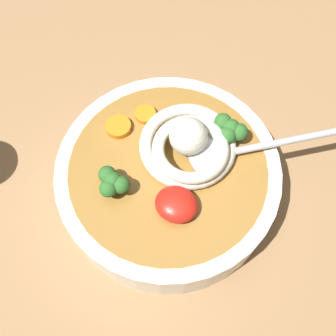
{
  "coord_description": "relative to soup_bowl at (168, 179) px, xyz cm",
  "views": [
    {
      "loc": [
        4.93,
        -19.59,
        48.05
      ],
      "look_at": [
        -3.22,
        -3.04,
        10.15
      ],
      "focal_mm": 42.97,
      "sensor_mm": 36.0,
      "label": 1
    }
  ],
  "objects": [
    {
      "name": "table_slab",
      "position": [
        3.22,
        3.04,
        -5.18
      ],
      "size": [
        113.04,
        113.04,
        4.14
      ],
      "primitive_type": "cube",
      "color": "#936D47",
      "rests_on": "ground"
    },
    {
      "name": "broccoli_floret_beside_noodles",
      "position": [
        -3.85,
        -4.57,
        4.66
      ],
      "size": [
        3.53,
        3.04,
        2.79
      ],
      "color": "#7A9E60",
      "rests_on": "soup_bowl"
    },
    {
      "name": "noodle_pile",
      "position": [
        1.0,
        2.51,
        4.33
      ],
      "size": [
        11.36,
        11.14,
        4.57
      ],
      "color": "silver",
      "rests_on": "soup_bowl"
    },
    {
      "name": "soup_bowl",
      "position": [
        0.0,
        0.0,
        0.0
      ],
      "size": [
        23.94,
        23.94,
        6.01
      ],
      "color": "silver",
      "rests_on": "table_slab"
    },
    {
      "name": "soup_spoon",
      "position": [
        4.35,
        3.49,
        3.71
      ],
      "size": [
        15.55,
        13.41,
        1.6
      ],
      "rotation": [
        0.0,
        0.0,
        0.68
      ],
      "color": "#B7B7BC",
      "rests_on": "soup_bowl"
    },
    {
      "name": "chili_sauce_dollop",
      "position": [
        2.69,
        -3.61,
        3.87
      ],
      "size": [
        4.3,
        3.87,
        1.94
      ],
      "primitive_type": "ellipsoid",
      "color": "red",
      "rests_on": "soup_bowl"
    },
    {
      "name": "carrot_slice_rear",
      "position": [
        -5.13,
        4.72,
        3.22
      ],
      "size": [
        2.35,
        2.35,
        0.62
      ],
      "primitive_type": "cylinder",
      "color": "orange",
      "rests_on": "soup_bowl"
    },
    {
      "name": "broccoli_floret_far",
      "position": [
        4.29,
        6.13,
        4.73
      ],
      "size": [
        3.68,
        3.17,
        2.91
      ],
      "color": "#7A9E60",
      "rests_on": "soup_bowl"
    },
    {
      "name": "carrot_slice_left",
      "position": [
        -7.02,
        1.94,
        3.28
      ],
      "size": [
        2.79,
        2.79,
        0.74
      ],
      "primitive_type": "cylinder",
      "color": "orange",
      "rests_on": "soup_bowl"
    }
  ]
}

